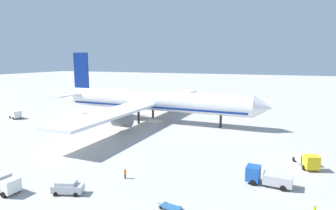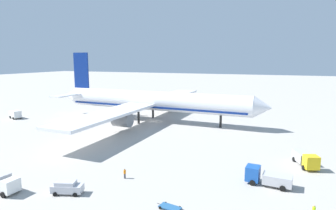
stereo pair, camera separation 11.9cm
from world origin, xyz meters
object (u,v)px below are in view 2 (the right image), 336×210
Objects in this scene: airliner at (150,101)px; ground_worker_1 at (125,174)px; baggage_cart_1 at (170,207)px; service_truck_2 at (16,114)px; service_van at (67,187)px; traffic_cone_0 at (198,102)px; service_truck_3 at (2,182)px; baggage_cart_2 at (135,100)px; service_truck_4 at (267,177)px; service_truck_1 at (306,159)px.

ground_worker_1 is at bearing -70.29° from airliner.
baggage_cart_1 is 2.15× the size of ground_worker_1.
ground_worker_1 is (59.02, -29.40, -0.67)m from service_truck_2.
service_van reaches higher than ground_worker_1.
service_van is 2.90× the size of ground_worker_1.
service_truck_2 is at bearing -129.56° from traffic_cone_0.
service_van is at bearing 18.42° from service_truck_3.
baggage_cart_2 is 29.58m from traffic_cone_0.
airliner is 52.67m from service_truck_4.
service_truck_1 is 29.83m from baggage_cart_1.
service_truck_1 is at bearing -59.59° from traffic_cone_0.
ground_worker_1 is at bearing 37.52° from service_truck_3.
service_truck_1 reaches higher than service_truck_4.
service_truck_1 is 1.03× the size of service_truck_4.
baggage_cart_1 is 1.11× the size of baggage_cart_2.
ground_worker_1 is (-28.43, -17.41, -0.56)m from service_truck_1.
service_truck_1 is 2.26× the size of baggage_cart_2.
service_truck_3 is at bearing -142.48° from ground_worker_1.
service_truck_4 is at bearing 47.50° from baggage_cart_1.
baggage_cart_1 is at bearing -27.27° from service_truck_2.
service_truck_4 is 1.98× the size of baggage_cart_1.
service_truck_3 is 9.92× the size of traffic_cone_0.
service_truck_4 is 22.98m from ground_worker_1.
traffic_cone_0 is at bearing 113.06° from service_truck_4.
service_truck_3 is (-42.96, -28.57, 0.09)m from service_truck_1.
service_van is at bearing -152.74° from service_truck_4.
service_truck_1 reaches higher than service_van.
service_truck_1 is 42.08m from service_van.
baggage_cart_1 is 95.57m from traffic_cone_0.
service_truck_1 reaches higher than service_truck_2.
ground_worker_1 is at bearing -26.48° from service_truck_2.
service_truck_1 is at bearing 53.41° from baggage_cart_1.
airliner is 45.96m from service_truck_2.
airliner is 24.45× the size of baggage_cart_2.
service_truck_2 is at bearing 153.52° from ground_worker_1.
service_truck_3 is 25.65m from baggage_cart_1.
service_truck_4 is 30.67m from service_van.
service_van reaches higher than baggage_cart_2.
service_van is 8.81× the size of traffic_cone_0.
baggage_cart_2 is 1.94× the size of ground_worker_1.
service_truck_4 is at bearing -66.94° from traffic_cone_0.
airliner is at bearing 117.81° from baggage_cart_1.
baggage_cart_2 is at bearing 124.74° from airliner.
service_truck_4 is 96.70m from baggage_cart_2.
service_truck_2 reaches higher than service_truck_3.
airliner is at bearing -55.26° from baggage_cart_2.
service_van is at bearing -85.81° from traffic_cone_0.
service_truck_2 is 53.27m from baggage_cart_2.
service_truck_1 is at bearing -41.87° from baggage_cart_2.
airliner reaches higher than service_van.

